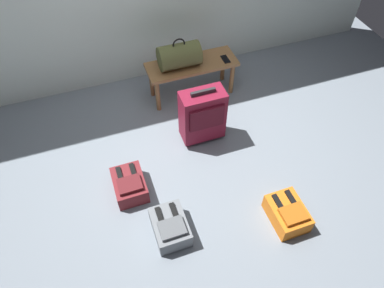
# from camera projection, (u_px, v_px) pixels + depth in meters

# --- Properties ---
(ground_plane) EXTENTS (6.60, 6.60, 0.00)m
(ground_plane) POSITION_uv_depth(u_px,v_px,m) (186.00, 170.00, 3.47)
(ground_plane) COLOR slate
(bench) EXTENTS (1.00, 0.36, 0.43)m
(bench) POSITION_uv_depth(u_px,v_px,m) (192.00, 68.00, 3.91)
(bench) COLOR olive
(bench) RESTS_ON ground
(duffel_bag_olive) EXTENTS (0.44, 0.26, 0.34)m
(duffel_bag_olive) POSITION_uv_depth(u_px,v_px,m) (179.00, 56.00, 3.73)
(duffel_bag_olive) COLOR #51562D
(duffel_bag_olive) RESTS_ON bench
(cell_phone) EXTENTS (0.07, 0.14, 0.01)m
(cell_phone) POSITION_uv_depth(u_px,v_px,m) (225.00, 59.00, 3.90)
(cell_phone) COLOR black
(cell_phone) RESTS_ON bench
(suitcase_upright_burgundy) EXTENTS (0.43, 0.25, 0.65)m
(suitcase_upright_burgundy) POSITION_uv_depth(u_px,v_px,m) (202.00, 115.00, 3.49)
(suitcase_upright_burgundy) COLOR maroon
(suitcase_upright_burgundy) RESTS_ON ground
(backpack_maroon) EXTENTS (0.28, 0.38, 0.21)m
(backpack_maroon) POSITION_uv_depth(u_px,v_px,m) (130.00, 185.00, 3.24)
(backpack_maroon) COLOR maroon
(backpack_maroon) RESTS_ON ground
(backpack_grey) EXTENTS (0.28, 0.38, 0.21)m
(backpack_grey) POSITION_uv_depth(u_px,v_px,m) (170.00, 227.00, 2.97)
(backpack_grey) COLOR slate
(backpack_grey) RESTS_ON ground
(backpack_orange) EXTENTS (0.28, 0.38, 0.21)m
(backpack_orange) POSITION_uv_depth(u_px,v_px,m) (287.00, 213.00, 3.05)
(backpack_orange) COLOR orange
(backpack_orange) RESTS_ON ground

